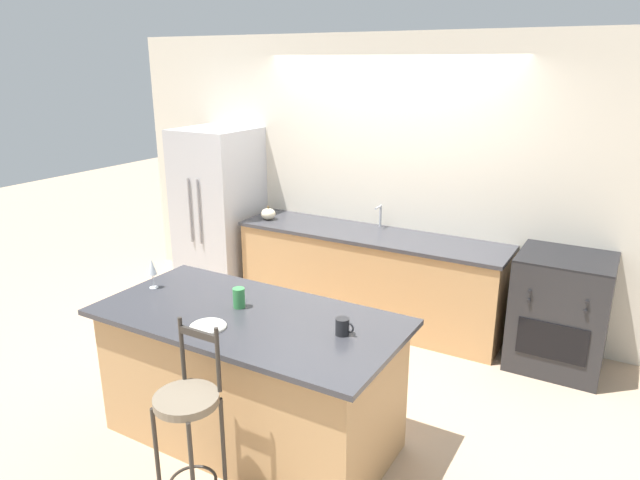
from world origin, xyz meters
TOP-DOWN VIEW (x-y plane):
  - ground_plane at (0.00, 0.00)m, footprint 18.00×18.00m
  - wall_back at (0.00, 0.70)m, footprint 6.00×0.07m
  - back_counter at (0.00, 0.38)m, footprint 2.62×0.69m
  - sink_faucet at (0.00, 0.58)m, footprint 0.02×0.13m
  - kitchen_island at (0.12, -1.71)m, footprint 1.99×0.98m
  - refrigerator at (-1.76, 0.30)m, footprint 0.76×0.79m
  - oven_range at (1.74, 0.35)m, footprint 0.73×0.68m
  - bar_stool_near at (0.26, -2.43)m, footprint 0.34×0.34m
  - dinner_plate at (0.02, -1.97)m, footprint 0.22×0.22m
  - wine_glass at (-0.73, -1.68)m, footprint 0.06×0.06m
  - coffee_mug at (0.77, -1.65)m, footprint 0.12×0.08m
  - tumbler_cup at (0.00, -1.64)m, footprint 0.08×0.08m
  - pumpkin_decoration at (-1.11, 0.28)m, footprint 0.15×0.15m

SIDE VIEW (x-z plane):
  - ground_plane at x=0.00m, z-range 0.00..0.00m
  - back_counter at x=0.00m, z-range 0.00..0.89m
  - kitchen_island at x=0.12m, z-range 0.00..0.91m
  - oven_range at x=1.74m, z-range 0.00..0.97m
  - bar_stool_near at x=0.26m, z-range 0.05..1.20m
  - refrigerator at x=-1.76m, z-range 0.00..1.78m
  - dinner_plate at x=0.02m, z-range 0.91..0.93m
  - pumpkin_decoration at x=-1.11m, z-range 0.88..1.02m
  - coffee_mug at x=0.77m, z-range 0.91..1.01m
  - tumbler_cup at x=0.00m, z-range 0.91..1.04m
  - sink_faucet at x=0.00m, z-range 0.92..1.14m
  - wine_glass at x=-0.73m, z-range 0.96..1.17m
  - wall_back at x=0.00m, z-range 0.00..2.70m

